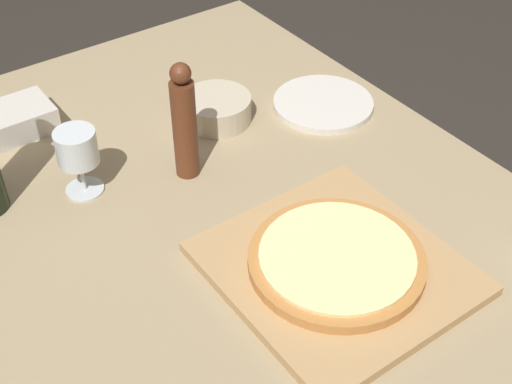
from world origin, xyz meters
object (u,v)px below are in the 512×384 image
(pepper_mill, at_px, (184,123))
(small_bowl, at_px, (216,109))
(wine_glass, at_px, (77,150))
(pizza, at_px, (337,259))

(pepper_mill, xyz_separation_m, small_bowl, (0.14, 0.11, -0.08))
(wine_glass, bearing_deg, small_bowl, 8.87)
(pizza, xyz_separation_m, small_bowl, (0.08, 0.47, -0.00))
(wine_glass, distance_m, small_bowl, 0.33)
(wine_glass, xyz_separation_m, small_bowl, (0.32, 0.05, -0.06))
(pepper_mill, relative_size, wine_glass, 1.79)
(pepper_mill, height_order, wine_glass, pepper_mill)
(pizza, bearing_deg, pepper_mill, 99.18)
(pizza, xyz_separation_m, pepper_mill, (-0.06, 0.36, 0.08))
(pizza, relative_size, pepper_mill, 1.21)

